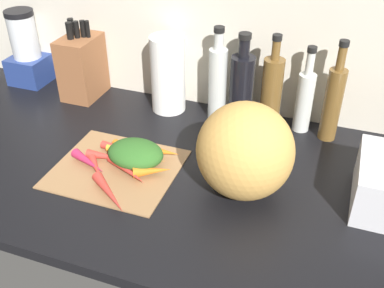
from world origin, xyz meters
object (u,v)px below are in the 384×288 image
(carrot_1, at_px, (160,151))
(winter_squash, at_px, (245,151))
(carrot_5, at_px, (126,153))
(carrot_0, at_px, (127,149))
(carrot_10, at_px, (139,158))
(bottle_2, at_px, (271,95))
(carrot_3, at_px, (96,168))
(carrot_6, at_px, (129,150))
(cutting_board, at_px, (116,168))
(bottle_3, at_px, (304,99))
(bottle_4, at_px, (333,101))
(knife_block, at_px, (82,66))
(blender_appliance, at_px, (27,52))
(bottle_0, at_px, (217,81))
(carrot_9, at_px, (110,193))
(carrot_2, at_px, (152,171))
(carrot_11, at_px, (127,170))
(paper_towel_roll, at_px, (168,74))
(carrot_7, at_px, (145,158))
(carrot_4, at_px, (108,157))
(bottle_1, at_px, (242,86))
(carrot_8, at_px, (89,162))

(carrot_1, height_order, winter_squash, winter_squash)
(carrot_5, height_order, winter_squash, winter_squash)
(carrot_0, xyz_separation_m, carrot_10, (0.05, -0.03, 0.00))
(carrot_0, bearing_deg, bottle_2, 36.80)
(carrot_3, distance_m, carrot_6, 0.12)
(cutting_board, distance_m, carrot_6, 0.07)
(bottle_3, height_order, bottle_4, bottle_4)
(carrot_6, bearing_deg, knife_block, 137.81)
(carrot_10, bearing_deg, carrot_6, 144.80)
(blender_appliance, distance_m, bottle_0, 0.72)
(carrot_1, bearing_deg, carrot_5, -161.32)
(bottle_0, bearing_deg, carrot_10, -110.89)
(carrot_9, distance_m, blender_appliance, 0.78)
(carrot_1, xyz_separation_m, carrot_2, (0.02, -0.09, -0.00))
(knife_block, distance_m, bottle_4, 0.83)
(carrot_5, height_order, carrot_11, carrot_11)
(carrot_0, distance_m, winter_squash, 0.37)
(knife_block, bearing_deg, bottle_4, 0.43)
(paper_towel_roll, bearing_deg, carrot_7, -79.58)
(carrot_3, xyz_separation_m, bottle_3, (0.48, 0.42, 0.09))
(carrot_5, relative_size, carrot_11, 0.85)
(carrot_4, bearing_deg, carrot_7, 17.83)
(carrot_1, height_order, carrot_10, carrot_1)
(carrot_1, xyz_separation_m, winter_squash, (0.25, -0.06, 0.10))
(bottle_0, xyz_separation_m, bottle_2, (0.18, -0.03, -0.00))
(carrot_2, height_order, bottle_2, bottle_2)
(carrot_1, relative_size, blender_appliance, 0.42)
(bottle_2, bearing_deg, bottle_3, 26.61)
(carrot_10, bearing_deg, cutting_board, -139.28)
(carrot_7, distance_m, bottle_1, 0.39)
(carrot_7, distance_m, bottle_0, 0.35)
(carrot_6, xyz_separation_m, carrot_7, (0.06, -0.02, -0.00))
(carrot_5, bearing_deg, blender_appliance, 149.56)
(carrot_6, relative_size, carrot_9, 1.06)
(carrot_9, relative_size, bottle_0, 0.54)
(carrot_8, bearing_deg, cutting_board, 17.82)
(carrot_5, height_order, bottle_3, bottle_3)
(carrot_10, relative_size, bottle_0, 0.34)
(carrot_8, distance_m, bottle_2, 0.56)
(carrot_9, height_order, knife_block, knife_block)
(carrot_5, relative_size, carrot_8, 0.99)
(blender_appliance, bearing_deg, paper_towel_roll, -1.82)
(carrot_3, bearing_deg, carrot_0, 71.16)
(winter_squash, bearing_deg, carrot_1, 166.64)
(carrot_9, height_order, bottle_3, bottle_3)
(winter_squash, distance_m, knife_block, 0.73)
(cutting_board, relative_size, carrot_9, 2.04)
(carrot_5, relative_size, bottle_1, 0.45)
(bottle_1, bearing_deg, bottle_2, -22.44)
(carrot_11, distance_m, winter_squash, 0.32)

